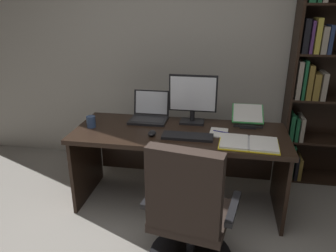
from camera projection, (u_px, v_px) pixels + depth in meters
The scene contains 13 objects.
wall_back at pixel (187, 35), 3.44m from camera, with size 5.69×0.12×2.88m, color #B2ADA3.
desk at pixel (180, 147), 2.96m from camera, with size 1.84×0.73×0.72m.
bookshelf at pixel (328, 76), 3.13m from camera, with size 0.92×0.32×2.20m.
office_chair at pixel (188, 219), 2.18m from camera, with size 0.67×0.60×0.97m.
monitor at pixel (193, 99), 2.94m from camera, with size 0.44×0.16×0.45m.
laptop at pixel (149, 114), 3.08m from camera, with size 0.34×0.31×0.26m.
keyboard at pixel (188, 136), 2.68m from camera, with size 0.42×0.15×0.02m, color black.
computer_mouse at pixel (152, 133), 2.72m from camera, with size 0.06×0.10×0.04m, color black.
reading_stand_with_book at pixel (248, 116), 2.98m from camera, with size 0.28×0.29×0.15m.
open_binder at pixel (249, 143), 2.56m from camera, with size 0.48×0.33×0.02m.
notepad at pixel (219, 133), 2.78m from camera, with size 0.15×0.21×0.01m, color white.
pen at pixel (221, 132), 2.77m from camera, with size 0.01×0.01×0.14m, color navy.
coffee_mug at pixel (91, 122), 2.89m from camera, with size 0.08×0.08×0.10m, color #334C7A.
Camera 1 is at (0.41, -1.28, 1.78)m, focal length 34.79 mm.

